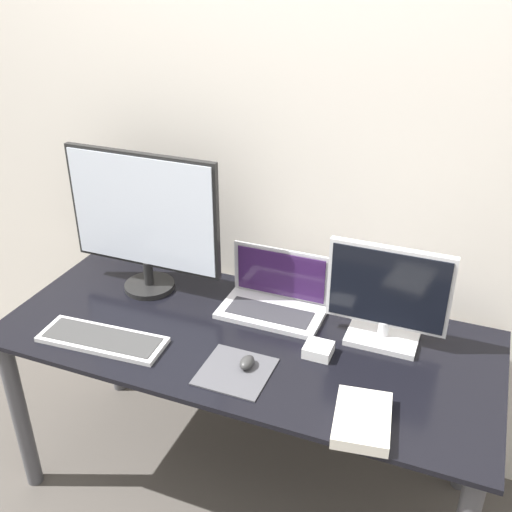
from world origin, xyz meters
TOP-DOWN VIEW (x-y plane):
  - wall_back at (0.00, 0.79)m, footprint 7.00×0.05m
  - desk at (0.00, 0.36)m, footprint 1.68×0.72m
  - monitor_left at (-0.46, 0.52)m, footprint 0.60×0.19m
  - monitor_right at (0.44, 0.52)m, footprint 0.40×0.16m
  - laptop at (0.04, 0.56)m, footprint 0.37×0.21m
  - keyboard at (-0.43, 0.15)m, footprint 0.44×0.17m
  - mousepad at (0.05, 0.17)m, footprint 0.22×0.21m
  - mouse at (0.07, 0.21)m, footprint 0.04×0.07m
  - book at (0.47, 0.10)m, footprint 0.18×0.24m
  - power_brick at (0.26, 0.35)m, footprint 0.09×0.08m

SIDE VIEW (x-z plane):
  - desk at x=0.00m, z-range 0.23..0.94m
  - mousepad at x=0.05m, z-range 0.71..0.71m
  - keyboard at x=-0.43m, z-range 0.71..0.73m
  - book at x=0.47m, z-range 0.71..0.74m
  - power_brick at x=0.26m, z-range 0.71..0.75m
  - mouse at x=0.07m, z-range 0.71..0.75m
  - laptop at x=0.04m, z-range 0.66..0.87m
  - monitor_right at x=0.44m, z-range 0.70..1.05m
  - monitor_left at x=-0.46m, z-range 0.73..1.27m
  - wall_back at x=0.00m, z-range 0.00..2.50m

